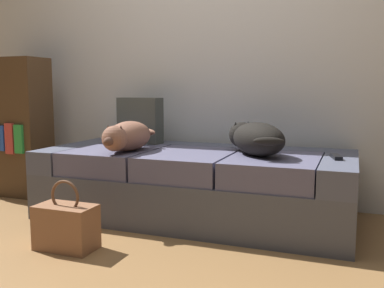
# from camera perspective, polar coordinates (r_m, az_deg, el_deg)

# --- Properties ---
(ground_plane) EXTENTS (10.00, 10.00, 0.00)m
(ground_plane) POSITION_cam_1_polar(r_m,az_deg,el_deg) (2.09, -9.66, -16.91)
(ground_plane) COLOR olive
(back_wall) EXTENTS (6.40, 0.10, 2.80)m
(back_wall) POSITION_cam_1_polar(r_m,az_deg,el_deg) (3.38, 3.77, 16.53)
(back_wall) COLOR silver
(back_wall) RESTS_ON ground
(couch) EXTENTS (2.03, 0.87, 0.45)m
(couch) POSITION_cam_1_polar(r_m,az_deg,el_deg) (2.89, 0.36, -5.35)
(couch) COLOR #4C4F5A
(couch) RESTS_ON ground
(dog_tan) EXTENTS (0.26, 0.58, 0.19)m
(dog_tan) POSITION_cam_1_polar(r_m,az_deg,el_deg) (2.83, -8.61, 1.02)
(dog_tan) COLOR #8D5C48
(dog_tan) RESTS_ON couch
(dog_dark) EXTENTS (0.49, 0.52, 0.20)m
(dog_dark) POSITION_cam_1_polar(r_m,az_deg,el_deg) (2.68, 8.35, 0.77)
(dog_dark) COLOR black
(dog_dark) RESTS_ON couch
(tv_remote) EXTENTS (0.08, 0.16, 0.02)m
(tv_remote) POSITION_cam_1_polar(r_m,az_deg,el_deg) (2.65, 18.55, -1.62)
(tv_remote) COLOR black
(tv_remote) RESTS_ON couch
(throw_pillow) EXTENTS (0.35, 0.15, 0.34)m
(throw_pillow) POSITION_cam_1_polar(r_m,az_deg,el_deg) (3.26, -6.90, 3.10)
(throw_pillow) COLOR #474C44
(throw_pillow) RESTS_ON couch
(handbag) EXTENTS (0.32, 0.18, 0.38)m
(handbag) POSITION_cam_1_polar(r_m,az_deg,el_deg) (2.44, -16.33, -10.40)
(handbag) COLOR #946141
(handbag) RESTS_ON ground
(bookshelf) EXTENTS (0.56, 0.30, 1.10)m
(bookshelf) POSITION_cam_1_polar(r_m,az_deg,el_deg) (3.77, -22.46, 2.07)
(bookshelf) COLOR #4E3620
(bookshelf) RESTS_ON ground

